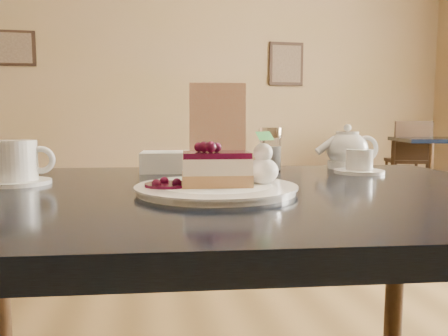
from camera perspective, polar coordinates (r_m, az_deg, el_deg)
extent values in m
cube|color=#987B5F|center=(5.57, -10.24, 12.61)|extent=(8.00, 0.02, 3.00)
cube|color=black|center=(5.74, -25.89, 13.93)|extent=(0.50, 0.03, 0.40)
cube|color=black|center=(5.86, 8.13, 13.30)|extent=(0.45, 0.03, 0.55)
cube|color=black|center=(0.81, -1.28, -4.03)|extent=(1.25, 0.89, 0.04)
cylinder|color=black|center=(1.32, -27.09, -17.24)|extent=(0.05, 0.05, 0.69)
cylinder|color=black|center=(1.37, 21.29, -16.20)|extent=(0.05, 0.05, 0.69)
cylinder|color=white|center=(0.76, -1.01, -2.77)|extent=(0.27, 0.27, 0.01)
cube|color=#B57A44|center=(0.75, -1.02, -1.51)|extent=(0.12, 0.09, 0.02)
cube|color=#FEE9CC|center=(0.75, -1.02, 0.34)|extent=(0.12, 0.09, 0.03)
cube|color=#390525|center=(0.75, -1.02, 1.76)|extent=(0.12, 0.09, 0.01)
ellipsoid|color=white|center=(0.77, 5.09, -0.40)|extent=(0.06, 0.06, 0.05)
cylinder|color=#390525|center=(0.75, -7.36, -2.21)|extent=(0.08, 0.08, 0.01)
cylinder|color=white|center=(0.95, -25.38, -1.68)|extent=(0.13, 0.13, 0.01)
cylinder|color=white|center=(0.94, -25.50, 0.92)|extent=(0.08, 0.08, 0.08)
torus|color=white|center=(0.93, -22.81, 0.98)|extent=(0.05, 0.01, 0.05)
cylinder|color=white|center=(1.09, 17.22, -0.45)|extent=(0.12, 0.12, 0.01)
cylinder|color=white|center=(1.08, 17.26, 1.05)|extent=(0.06, 0.06, 0.05)
ellipsoid|color=white|center=(1.19, 15.76, 2.16)|extent=(0.11, 0.11, 0.09)
cylinder|color=white|center=(1.19, 15.83, 4.65)|extent=(0.06, 0.06, 0.01)
cylinder|color=white|center=(1.16, 12.49, 2.14)|extent=(0.06, 0.02, 0.05)
cube|color=beige|center=(1.08, -0.87, 5.30)|extent=(0.14, 0.04, 0.22)
cylinder|color=white|center=(1.09, 6.03, 1.78)|extent=(0.05, 0.05, 0.08)
cylinder|color=silver|center=(1.08, 6.06, 4.62)|extent=(0.06, 0.06, 0.02)
cube|color=white|center=(1.08, -7.63, 0.83)|extent=(0.13, 0.13, 0.05)
cube|color=black|center=(4.78, 27.18, 3.29)|extent=(1.10, 0.97, 0.04)
cylinder|color=black|center=(4.34, 25.32, -1.48)|extent=(0.04, 0.04, 0.66)
cylinder|color=black|center=(4.83, 21.13, -0.59)|extent=(0.04, 0.04, 0.66)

